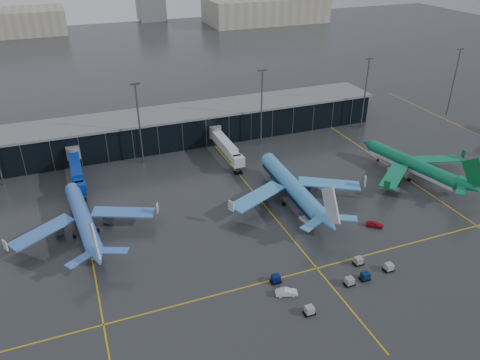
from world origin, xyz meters
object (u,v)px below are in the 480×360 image
object	(u,v)px
baggage_carts	(342,279)
service_van_white	(287,292)
airliner_aer_lingus	(413,157)
airliner_arkefly	(81,209)
mobile_airstair	(306,217)
airliner_klm_near	(292,177)
service_van_red	(375,224)

from	to	relation	value
baggage_carts	service_van_white	distance (m)	12.49
airliner_aer_lingus	baggage_carts	xyz separation A→B (m)	(-44.07, -33.23, -5.55)
airliner_arkefly	airliner_aer_lingus	world-z (taller)	airliner_aer_lingus
airliner_arkefly	mobile_airstair	xyz separation A→B (m)	(52.26, -15.33, -5.45)
airliner_klm_near	baggage_carts	world-z (taller)	airliner_klm_near
service_van_red	service_van_white	xyz separation A→B (m)	(-30.95, -14.01, 0.03)
service_van_red	airliner_klm_near	bearing A→B (deg)	72.14
airliner_klm_near	mobile_airstair	bearing A→B (deg)	-93.47
mobile_airstair	service_van_red	size ratio (longest dim) A/B	0.86
airliner_arkefly	service_van_white	size ratio (longest dim) A/B	9.10
service_van_white	service_van_red	bearing A→B (deg)	-49.45
baggage_carts	service_van_white	xyz separation A→B (m)	(-12.48, 0.60, -0.03)
airliner_aer_lingus	service_van_red	size ratio (longest dim) A/B	9.98
airliner_klm_near	airliner_aer_lingus	xyz separation A→B (m)	(38.91, -0.57, -0.60)
airliner_arkefly	airliner_klm_near	distance (m)	53.48
airliner_klm_near	service_van_red	distance (m)	24.17
mobile_airstair	service_van_white	distance (m)	28.14
airliner_klm_near	baggage_carts	size ratio (longest dim) A/B	1.71
service_van_red	mobile_airstair	bearing A→B (deg)	96.15
airliner_klm_near	baggage_carts	xyz separation A→B (m)	(-5.16, -33.80, -6.15)
mobile_airstair	airliner_aer_lingus	bearing A→B (deg)	4.47
airliner_aer_lingus	service_van_red	world-z (taller)	airliner_aer_lingus
airliner_arkefly	service_van_white	bearing A→B (deg)	-52.04
airliner_klm_near	airliner_arkefly	bearing A→B (deg)	176.79
baggage_carts	service_van_white	world-z (taller)	baggage_carts
service_van_red	service_van_white	size ratio (longest dim) A/B	0.92
airliner_klm_near	service_van_white	xyz separation A→B (m)	(-17.64, -33.20, -6.17)
service_van_red	service_van_white	distance (m)	33.97
airliner_arkefly	airliner_aer_lingus	bearing A→B (deg)	-8.52
airliner_aer_lingus	airliner_arkefly	bearing A→B (deg)	163.58
airliner_klm_near	service_van_red	world-z (taller)	airliner_klm_near
airliner_arkefly	service_van_white	distance (m)	52.39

